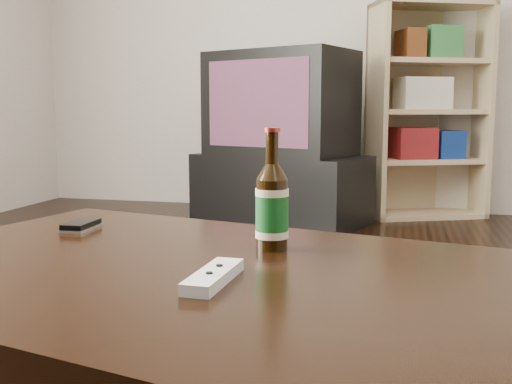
% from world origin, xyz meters
% --- Properties ---
extents(wall_back, '(5.00, 0.02, 2.70)m').
position_xyz_m(wall_back, '(0.00, 3.01, 1.35)').
color(wall_back, beige).
rests_on(wall_back, ground).
extents(tv_stand, '(1.23, 0.91, 0.44)m').
position_xyz_m(tv_stand, '(-0.46, 2.37, 0.22)').
color(tv_stand, black).
rests_on(tv_stand, floor).
extents(tv, '(1.03, 0.83, 0.67)m').
position_xyz_m(tv, '(-0.46, 2.37, 0.78)').
color(tv, black).
rests_on(tv, tv_stand).
extents(bookshelf, '(0.86, 0.64, 1.45)m').
position_xyz_m(bookshelf, '(0.46, 2.83, 0.75)').
color(bookshelf, tan).
rests_on(bookshelf, floor).
extents(coffee_table, '(1.42, 1.02, 0.48)m').
position_xyz_m(coffee_table, '(0.05, -0.60, 0.42)').
color(coffee_table, black).
rests_on(coffee_table, floor).
extents(beer_bottle, '(0.07, 0.07, 0.22)m').
position_xyz_m(beer_bottle, '(0.09, -0.43, 0.56)').
color(beer_bottle, black).
rests_on(beer_bottle, coffee_table).
extents(phone, '(0.06, 0.10, 0.02)m').
position_xyz_m(phone, '(-0.35, -0.34, 0.49)').
color(phone, silver).
rests_on(phone, coffee_table).
extents(remote, '(0.05, 0.16, 0.02)m').
position_xyz_m(remote, '(0.05, -0.66, 0.49)').
color(remote, silver).
rests_on(remote, coffee_table).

